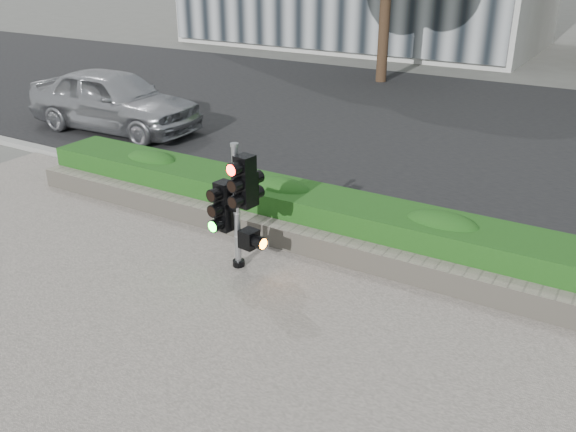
# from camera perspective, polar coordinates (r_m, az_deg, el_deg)

# --- Properties ---
(ground) EXTENTS (120.00, 120.00, 0.00)m
(ground) POSITION_cam_1_polar(r_m,az_deg,el_deg) (7.74, -3.08, -9.63)
(ground) COLOR #51514C
(ground) RESTS_ON ground
(road) EXTENTS (60.00, 13.00, 0.02)m
(road) POSITION_cam_1_polar(r_m,az_deg,el_deg) (16.31, 17.09, 7.66)
(road) COLOR black
(road) RESTS_ON ground
(curb) EXTENTS (60.00, 0.25, 0.12)m
(curb) POSITION_cam_1_polar(r_m,az_deg,el_deg) (10.14, 6.88, -0.85)
(curb) COLOR gray
(curb) RESTS_ON ground
(stone_wall) EXTENTS (12.00, 0.32, 0.34)m
(stone_wall) POSITION_cam_1_polar(r_m,az_deg,el_deg) (9.06, 3.61, -2.88)
(stone_wall) COLOR gray
(stone_wall) RESTS_ON sidewalk
(hedge) EXTENTS (12.00, 1.00, 0.68)m
(hedge) POSITION_cam_1_polar(r_m,az_deg,el_deg) (9.51, 5.46, -0.45)
(hedge) COLOR #2E7B26
(hedge) RESTS_ON sidewalk
(traffic_signal) EXTENTS (0.66, 0.51, 1.85)m
(traffic_signal) POSITION_cam_1_polar(r_m,az_deg,el_deg) (8.47, -4.60, 1.45)
(traffic_signal) COLOR black
(traffic_signal) RESTS_ON sidewalk
(car_silver) EXTENTS (4.63, 2.05, 1.55)m
(car_silver) POSITION_cam_1_polar(r_m,az_deg,el_deg) (16.00, -15.98, 10.40)
(car_silver) COLOR #A0A2A7
(car_silver) RESTS_ON road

